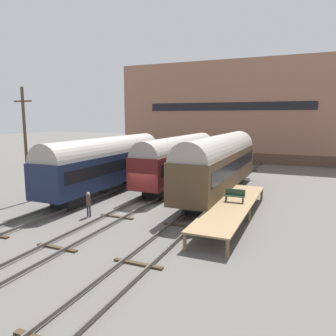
% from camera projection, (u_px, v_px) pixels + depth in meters
% --- Properties ---
extents(ground_plane, '(200.00, 200.00, 0.00)m').
position_uv_depth(ground_plane, '(137.00, 207.00, 25.79)').
color(ground_plane, '#56544F').
extents(track_left, '(2.60, 60.00, 0.26)m').
position_uv_depth(track_left, '(86.00, 199.00, 27.69)').
color(track_left, '#4C4742').
rests_on(track_left, ground).
extents(track_middle, '(2.60, 60.00, 0.26)m').
position_uv_depth(track_middle, '(137.00, 205.00, 25.76)').
color(track_middle, '#4C4742').
rests_on(track_middle, ground).
extents(track_right, '(2.60, 60.00, 0.26)m').
position_uv_depth(track_right, '(197.00, 212.00, 23.83)').
color(track_right, '#4C4742').
rests_on(track_right, ground).
extents(train_car_brown, '(3.09, 17.57, 5.43)m').
position_uv_depth(train_car_brown, '(220.00, 161.00, 29.07)').
color(train_car_brown, black).
rests_on(train_car_brown, ground).
extents(train_car_maroon, '(2.88, 16.25, 5.06)m').
position_uv_depth(train_car_maroon, '(179.00, 157.00, 33.46)').
color(train_car_maroon, black).
rests_on(train_car_maroon, ground).
extents(train_car_navy, '(3.09, 16.21, 5.16)m').
position_uv_depth(train_car_navy, '(106.00, 162.00, 30.18)').
color(train_car_navy, black).
rests_on(train_car_navy, ground).
extents(station_platform, '(2.57, 13.15, 1.06)m').
position_uv_depth(station_platform, '(233.00, 205.00, 22.57)').
color(station_platform, '#8C704C').
rests_on(station_platform, ground).
extents(bench, '(1.40, 0.40, 0.91)m').
position_uv_depth(bench, '(235.00, 195.00, 23.06)').
color(bench, '#2D4C33').
rests_on(bench, station_platform).
extents(person_worker, '(0.32, 0.32, 1.79)m').
position_uv_depth(person_worker, '(88.00, 202.00, 23.04)').
color(person_worker, '#282833').
rests_on(person_worker, ground).
extents(utility_pole, '(1.80, 0.24, 9.36)m').
position_uv_depth(utility_pole, '(26.00, 144.00, 26.64)').
color(utility_pole, '#473828').
rests_on(utility_pole, ground).
extents(warehouse_building, '(36.23, 11.44, 15.56)m').
position_uv_depth(warehouse_building, '(235.00, 112.00, 55.25)').
color(warehouse_building, brown).
rests_on(warehouse_building, ground).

